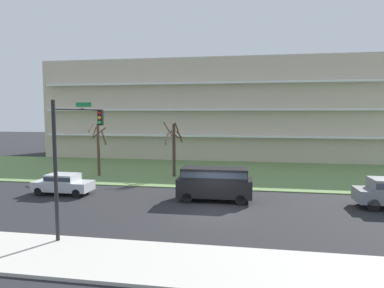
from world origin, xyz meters
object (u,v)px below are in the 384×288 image
(sedan_silver_center_left, at_px, (63,183))
(tree_left, at_px, (174,147))
(tree_far_left, at_px, (98,147))
(traffic_signal_mast, at_px, (74,143))
(van_black_near_left, at_px, (215,181))

(sedan_silver_center_left, bearing_deg, tree_left, -128.61)
(tree_far_left, distance_m, traffic_signal_mast, 15.89)
(sedan_silver_center_left, relative_size, traffic_signal_mast, 0.65)
(traffic_signal_mast, bearing_deg, tree_far_left, 110.70)
(tree_left, height_order, sedan_silver_center_left, tree_left)
(tree_far_left, bearing_deg, traffic_signal_mast, -69.30)
(sedan_silver_center_left, xyz_separation_m, traffic_signal_mast, (5.03, -7.35, 3.75))
(tree_far_left, xyz_separation_m, tree_left, (7.33, 0.77, 0.08))
(tree_left, relative_size, sedan_silver_center_left, 1.20)
(sedan_silver_center_left, bearing_deg, traffic_signal_mast, 125.40)
(van_black_near_left, height_order, traffic_signal_mast, traffic_signal_mast)
(tree_left, height_order, van_black_near_left, tree_left)
(tree_left, relative_size, van_black_near_left, 1.02)
(van_black_near_left, distance_m, sedan_silver_center_left, 11.57)
(sedan_silver_center_left, height_order, traffic_signal_mast, traffic_signal_mast)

